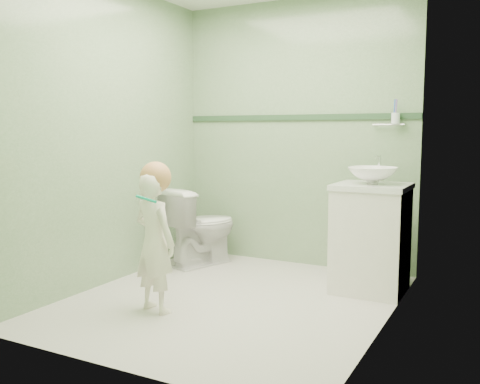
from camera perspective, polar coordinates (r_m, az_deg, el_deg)
The scene contains 12 objects.
ground at distance 3.90m, azimuth -1.04°, elevation -11.68°, with size 2.50×2.50×0.00m, color beige.
room_shell at distance 3.70m, azimuth -1.08°, elevation 6.23°, with size 2.50×2.54×2.40m.
trim_stripe at distance 4.83m, azimuth 6.05°, elevation 8.07°, with size 2.20×0.02×0.05m, color #2B4C2F.
vanity at distance 4.14m, azimuth 14.01°, elevation -5.07°, with size 0.52×0.50×0.80m, color white.
counter at distance 4.08m, azimuth 14.17°, elevation 0.58°, with size 0.54×0.52×0.04m, color white.
basin at distance 4.07m, azimuth 14.21°, elevation 1.75°, with size 0.37×0.37×0.13m, color white.
faucet at distance 4.25m, azimuth 14.82°, elevation 3.01°, with size 0.03×0.13×0.18m.
cup_holder at distance 4.52m, azimuth 16.45°, elevation 7.66°, with size 0.26×0.07×0.21m.
toilet at distance 4.84m, azimuth -4.23°, elevation -3.73°, with size 0.40×0.70×0.71m, color white.
toddler at distance 3.61m, azimuth -9.27°, elevation -5.43°, with size 0.35×0.23×0.95m, color white.
hair_cap at distance 3.57m, azimuth -9.16°, elevation 1.59°, with size 0.21×0.21×0.21m, color tan.
teal_toothbrush at distance 3.42m, azimuth -10.15°, elevation -0.67°, with size 0.11×0.14×0.08m.
Camera 1 is at (1.78, -3.25, 1.23)m, focal length 39.28 mm.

